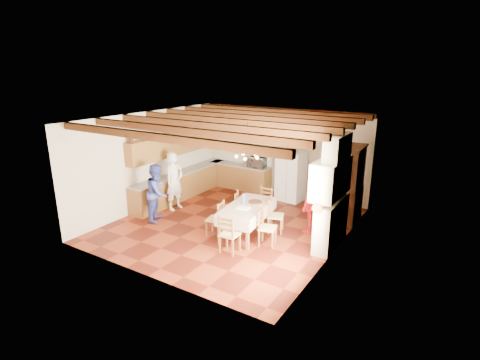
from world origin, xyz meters
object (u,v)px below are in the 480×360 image
Objects in this scene: chair_left_far at (231,207)px; dining_table at (247,208)px; chair_right_far at (276,215)px; hutch at (352,185)px; person_man at (175,181)px; chair_end_far at (263,204)px; person_woman_blue at (158,192)px; refrigerator at (291,176)px; chair_right_near at (268,227)px; person_woman_red at (312,205)px; chair_left_near at (215,218)px; microwave at (257,162)px; chair_end_near at (230,234)px.

dining_table is at bearing 42.76° from chair_left_far.
dining_table is 2.04× the size of chair_right_far.
person_man is at bearing -161.43° from hutch.
person_woman_blue reaches higher than chair_end_far.
refrigerator is 3.11m from dining_table.
chair_right_near is 1.47m from person_woman_red.
hutch is 1.43× the size of person_woman_red.
person_woman_blue is (-4.72, -2.85, -0.26)m from hutch.
chair_right_near and chair_end_far have the same top height.
chair_left_near is at bearing -15.30° from chair_left_far.
hutch is 2.29× the size of chair_left_near.
chair_left_far is 1.00× the size of chair_right_near.
dining_table is 1.28× the size of person_woman_red.
person_woman_red is (4.08, 1.52, -0.07)m from person_woman_blue.
person_woman_red is 3.74m from microwave.
chair_left_near is at bearing -44.91° from person_woman_red.
chair_right_far is at bearing -38.58° from chair_end_far.
dining_table is 1.17× the size of person_woman_blue.
chair_end_far is 2.87m from person_man.
person_woman_red is (0.64, 1.29, 0.29)m from chair_right_near.
chair_end_far reaches higher than dining_table.
chair_end_near is 1.00× the size of chair_end_far.
chair_left_near is 1.00× the size of chair_right_far.
chair_right_far is at bearing -107.25° from chair_end_near.
refrigerator is 2.76× the size of microwave.
chair_left_near is 2.59m from person_woman_red.
person_man is at bearing 171.49° from dining_table.
chair_left_far is 0.98m from chair_end_far.
chair_left_far is 1.35m from chair_right_far.
chair_left_near is 1.63m from chair_right_far.
microwave reaches higher than chair_left_far.
chair_right_near is at bearing -129.23° from chair_end_near.
dining_table is (0.16, -3.10, -0.11)m from refrigerator.
chair_right_near is 1.59× the size of microwave.
hutch is 1.51m from person_woman_red.
refrigerator is at bearing 92.72° from chair_end_far.
microwave reaches higher than chair_end_near.
person_woman_red is at bearing -93.15° from person_woman_blue.
person_woman_blue is at bearing -108.33° from microwave.
hutch is at bearing -82.51° from person_woman_blue.
hutch is at bearing 125.14° from chair_left_near.
person_man is (-2.71, -2.67, 0.07)m from refrigerator.
refrigerator is 1.00× the size of person_woman_blue.
refrigerator reaches higher than chair_right_far.
person_man is at bearing -12.28° from person_woman_blue.
dining_table is at bearing -102.86° from person_woman_blue.
person_man reaches higher than person_woman_blue.
microwave is at bearing 179.39° from refrigerator.
dining_table is at bearing -83.26° from chair_end_far.
chair_right_near is (1.43, 0.23, 0.00)m from chair_left_near.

